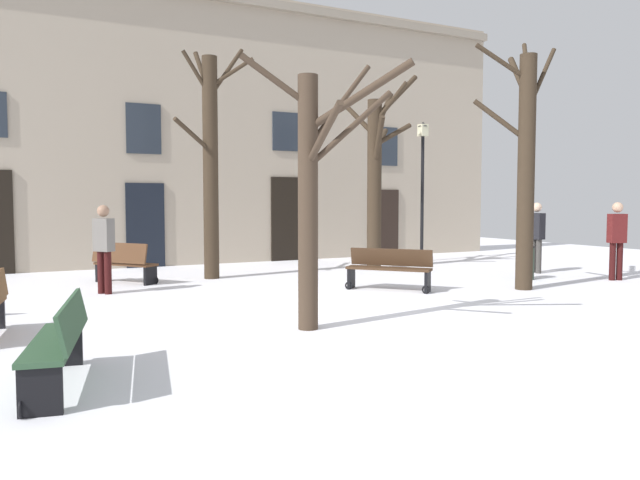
{
  "coord_description": "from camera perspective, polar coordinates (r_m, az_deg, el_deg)",
  "views": [
    {
      "loc": [
        -5.48,
        -9.26,
        1.85
      ],
      "look_at": [
        0.0,
        1.6,
        1.06
      ],
      "focal_mm": 34.25,
      "sensor_mm": 36.0,
      "label": 1
    }
  ],
  "objects": [
    {
      "name": "bench_near_center_tree",
      "position": [
        12.67,
        6.49,
        -2.63
      ],
      "size": [
        1.48,
        1.6,
        0.86
      ],
      "rotation": [
        0.0,
        0.0,
        5.44
      ],
      "color": "#3D2819",
      "rests_on": "ground"
    },
    {
      "name": "bench_back_to_back_left",
      "position": [
        14.34,
        -17.87,
        -2.05
      ],
      "size": [
        1.31,
        1.49,
        0.92
      ],
      "rotation": [
        0.0,
        0.0,
        2.23
      ],
      "color": "#51331E",
      "rests_on": "ground"
    },
    {
      "name": "tree_center",
      "position": [
        14.72,
        -10.19,
        7.33
      ],
      "size": [
        2.0,
        1.55,
        5.58
      ],
      "color": "#382B1E",
      "rests_on": "ground"
    },
    {
      "name": "streetlamp",
      "position": [
        18.81,
        9.55,
        5.81
      ],
      "size": [
        0.3,
        0.3,
        4.22
      ],
      "color": "black",
      "rests_on": "ground"
    },
    {
      "name": "litter_bin",
      "position": [
        15.12,
        18.66,
        -2.01
      ],
      "size": [
        0.41,
        0.41,
        0.79
      ],
      "color": "#2D3D2D",
      "rests_on": "ground"
    },
    {
      "name": "tree_near_facade",
      "position": [
        8.67,
        -0.7,
        4.93
      ],
      "size": [
        2.15,
        1.41,
        3.88
      ],
      "color": "#423326",
      "rests_on": "ground"
    },
    {
      "name": "tree_foreground",
      "position": [
        16.66,
        5.29,
        6.45
      ],
      "size": [
        1.94,
        2.14,
        5.33
      ],
      "color": "#382B1E",
      "rests_on": "ground"
    },
    {
      "name": "ground_plane",
      "position": [
        10.92,
        3.81,
        -6.06
      ],
      "size": [
        31.45,
        31.45,
        0.0
      ],
      "primitive_type": "plane",
      "color": "white"
    },
    {
      "name": "person_by_shop_door",
      "position": [
        15.72,
        25.98,
        0.3
      ],
      "size": [
        0.43,
        0.33,
        1.82
      ],
      "rotation": [
        0.0,
        0.0,
        5.97
      ],
      "color": "#350F0F",
      "rests_on": "ground"
    },
    {
      "name": "person_near_bench",
      "position": [
        12.8,
        -19.54,
        -0.39
      ],
      "size": [
        0.41,
        0.44,
        1.76
      ],
      "rotation": [
        0.0,
        0.0,
        2.23
      ],
      "color": "#350F0F",
      "rests_on": "ground"
    },
    {
      "name": "bench_facing_shops",
      "position": [
        6.62,
        -23.16,
        -8.66
      ],
      "size": [
        0.77,
        1.86,
        0.87
      ],
      "rotation": [
        0.0,
        0.0,
        4.52
      ],
      "color": "#2D4C33",
      "rests_on": "ground"
    },
    {
      "name": "building_facade",
      "position": [
        18.43,
        -9.47,
        10.35
      ],
      "size": [
        19.66,
        0.6,
        7.92
      ],
      "color": "tan",
      "rests_on": "ground"
    },
    {
      "name": "person_strolling",
      "position": [
        16.51,
        19.57,
        0.57
      ],
      "size": [
        0.24,
        0.39,
        1.8
      ],
      "rotation": [
        0.0,
        0.0,
        4.74
      ],
      "color": "#403D3A",
      "rests_on": "ground"
    },
    {
      "name": "tree_left_of_center",
      "position": [
        13.4,
        18.61,
        6.96
      ],
      "size": [
        2.03,
        1.25,
        5.38
      ],
      "color": "#382B1E",
      "rests_on": "ground"
    }
  ]
}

